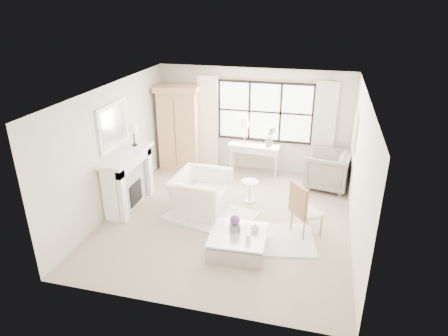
% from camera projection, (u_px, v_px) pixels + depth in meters
% --- Properties ---
extents(floor, '(5.50, 5.50, 0.00)m').
position_uv_depth(floor, '(228.00, 218.00, 8.46)').
color(floor, tan).
rests_on(floor, ground).
extents(ceiling, '(5.50, 5.50, 0.00)m').
position_uv_depth(ceiling, '(228.00, 91.00, 7.39)').
color(ceiling, white).
rests_on(ceiling, ground).
extents(wall_back, '(5.00, 0.00, 5.00)m').
position_uv_depth(wall_back, '(253.00, 120.00, 10.37)').
color(wall_back, beige).
rests_on(wall_back, ground).
extents(wall_front, '(5.00, 0.00, 5.00)m').
position_uv_depth(wall_front, '(180.00, 231.00, 5.48)').
color(wall_front, silver).
rests_on(wall_front, ground).
extents(wall_left, '(0.00, 5.50, 5.50)m').
position_uv_depth(wall_left, '(114.00, 148.00, 8.49)').
color(wall_left, beige).
rests_on(wall_left, ground).
extents(wall_right, '(0.00, 5.50, 5.50)m').
position_uv_depth(wall_right, '(359.00, 171.00, 7.36)').
color(wall_right, silver).
rests_on(wall_right, ground).
extents(window_pane, '(2.40, 0.02, 1.50)m').
position_uv_depth(window_pane, '(265.00, 112.00, 10.19)').
color(window_pane, white).
rests_on(window_pane, wall_back).
extents(window_frame, '(2.50, 0.04, 1.50)m').
position_uv_depth(window_frame, '(265.00, 112.00, 10.18)').
color(window_frame, black).
rests_on(window_frame, wall_back).
extents(curtain_rod, '(3.30, 0.04, 0.04)m').
position_uv_depth(curtain_rod, '(266.00, 78.00, 9.79)').
color(curtain_rod, '#AC803B').
rests_on(curtain_rod, wall_back).
extents(curtain_left, '(0.55, 0.10, 2.47)m').
position_uv_depth(curtain_left, '(208.00, 122.00, 10.60)').
color(curtain_left, white).
rests_on(curtain_left, ground).
extents(curtain_right, '(0.55, 0.10, 2.47)m').
position_uv_depth(curtain_right, '(324.00, 131.00, 9.92)').
color(curtain_right, beige).
rests_on(curtain_right, ground).
extents(fireplace, '(0.58, 1.66, 1.26)m').
position_uv_depth(fireplace, '(127.00, 179.00, 8.72)').
color(fireplace, white).
rests_on(fireplace, ground).
extents(mirror_frame, '(0.05, 1.15, 0.95)m').
position_uv_depth(mirror_frame, '(113.00, 126.00, 8.29)').
color(mirror_frame, white).
rests_on(mirror_frame, wall_left).
extents(mirror_glass, '(0.02, 1.00, 0.80)m').
position_uv_depth(mirror_glass, '(114.00, 126.00, 8.28)').
color(mirror_glass, '#B7BCC3').
rests_on(mirror_glass, wall_left).
extents(art_frame, '(0.04, 0.62, 0.82)m').
position_uv_depth(art_frame, '(355.00, 133.00, 8.80)').
color(art_frame, silver).
rests_on(art_frame, wall_right).
extents(art_canvas, '(0.01, 0.52, 0.72)m').
position_uv_depth(art_canvas, '(354.00, 133.00, 8.80)').
color(art_canvas, '#BEA993').
rests_on(art_canvas, wall_right).
extents(mantel_lamp, '(0.22, 0.22, 0.51)m').
position_uv_depth(mantel_lamp, '(133.00, 129.00, 8.72)').
color(mantel_lamp, black).
rests_on(mantel_lamp, fireplace).
extents(armoire, '(1.19, 0.82, 2.24)m').
position_uv_depth(armoire, '(179.00, 127.00, 10.52)').
color(armoire, tan).
rests_on(armoire, floor).
extents(console_table, '(1.33, 0.55, 0.80)m').
position_uv_depth(console_table, '(254.00, 159.00, 10.44)').
color(console_table, silver).
rests_on(console_table, floor).
extents(console_lamp, '(0.28, 0.28, 0.69)m').
position_uv_depth(console_lamp, '(244.00, 123.00, 10.14)').
color(console_lamp, '#A58039').
rests_on(console_lamp, console_table).
extents(orchid_plant, '(0.32, 0.27, 0.52)m').
position_uv_depth(orchid_plant, '(270.00, 136.00, 10.07)').
color(orchid_plant, '#5B744D').
rests_on(orchid_plant, console_table).
extents(side_table, '(0.40, 0.40, 0.51)m').
position_uv_depth(side_table, '(250.00, 188.00, 9.01)').
color(side_table, silver).
rests_on(side_table, floor).
extents(rug_left, '(2.04, 1.67, 0.03)m').
position_uv_depth(rug_left, '(211.00, 215.00, 8.52)').
color(rug_left, silver).
rests_on(rug_left, floor).
extents(rug_right, '(1.71, 1.41, 0.03)m').
position_uv_depth(rug_right, '(274.00, 239.00, 7.69)').
color(rug_right, silver).
rests_on(rug_right, floor).
extents(club_armchair, '(1.17, 1.32, 0.82)m').
position_uv_depth(club_armchair, '(200.00, 192.00, 8.64)').
color(club_armchair, white).
rests_on(club_armchair, floor).
extents(wingback_chair, '(1.15, 1.12, 0.90)m').
position_uv_depth(wingback_chair, '(328.00, 170.00, 9.65)').
color(wingback_chair, gray).
rests_on(wingback_chair, floor).
extents(french_chair, '(0.68, 0.68, 1.08)m').
position_uv_depth(french_chair, '(305.00, 220.00, 7.78)').
color(french_chair, '#A47544').
rests_on(french_chair, floor).
extents(coffee_table, '(1.05, 1.05, 0.38)m').
position_uv_depth(coffee_table, '(238.00, 243.00, 7.27)').
color(coffee_table, silver).
rests_on(coffee_table, floor).
extents(planter_box, '(0.23, 0.23, 0.13)m').
position_uv_depth(planter_box, '(235.00, 227.00, 7.27)').
color(planter_box, slate).
rests_on(planter_box, coffee_table).
extents(planter_flowers, '(0.18, 0.18, 0.18)m').
position_uv_depth(planter_flowers, '(235.00, 220.00, 7.21)').
color(planter_flowers, '#5F2F76').
rests_on(planter_flowers, planter_box).
extents(pillar_candle, '(0.10, 0.10, 0.12)m').
position_uv_depth(pillar_candle, '(248.00, 238.00, 6.97)').
color(pillar_candle, white).
rests_on(pillar_candle, coffee_table).
extents(coffee_vase, '(0.16, 0.16, 0.16)m').
position_uv_depth(coffee_vase, '(255.00, 227.00, 7.25)').
color(coffee_vase, silver).
rests_on(coffee_vase, coffee_table).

